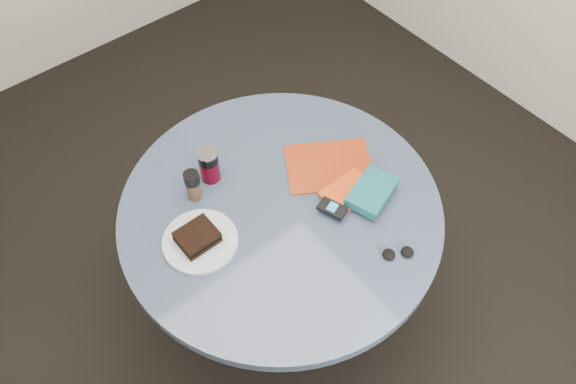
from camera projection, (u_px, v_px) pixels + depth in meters
ground at (282, 310)px, 2.33m from camera, size 4.00×4.00×0.00m
table at (281, 235)px, 1.86m from camera, size 1.00×1.00×0.75m
plate at (200, 241)px, 1.64m from camera, size 0.29×0.29×0.01m
sandwich at (197, 237)px, 1.62m from camera, size 0.11×0.09×0.04m
soda_can at (209, 165)px, 1.75m from camera, size 0.06×0.06×0.12m
pepper_grinder at (193, 185)px, 1.71m from camera, size 0.05×0.05×0.11m
magazine at (329, 166)px, 1.82m from camera, size 0.34×0.32×0.00m
red_book at (348, 192)px, 1.75m from camera, size 0.16×0.11×0.01m
novel at (372, 192)px, 1.72m from camera, size 0.19×0.15×0.03m
mp3_player at (332, 208)px, 1.69m from camera, size 0.07×0.10×0.02m
headphones at (398, 253)px, 1.62m from camera, size 0.10×0.08×0.02m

